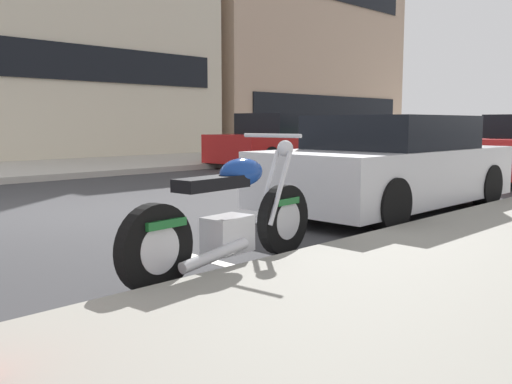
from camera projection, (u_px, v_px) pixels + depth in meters
name	position (u px, v px, depth m)	size (l,w,h in m)	color
ground_plane	(33.00, 215.00, 7.49)	(260.00, 260.00, 0.00)	#333335
sidewalk_far_curb	(275.00, 155.00, 20.58)	(120.00, 5.00, 0.14)	#ADA89E
parking_stall_stripe	(207.00, 260.00, 5.04)	(0.12, 2.20, 0.01)	silver
parked_motorcycle	(230.00, 219.00, 4.63)	(2.21, 0.62, 1.12)	black
parked_car_behind_motorcycle	(390.00, 166.00, 7.78)	(4.06, 1.86, 1.32)	silver
car_opposite_curb	(281.00, 142.00, 16.15)	(4.59, 2.04, 1.49)	#AD1919
townhouse_corner_block	(245.00, 64.00, 30.30)	(12.66, 11.77, 8.79)	tan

